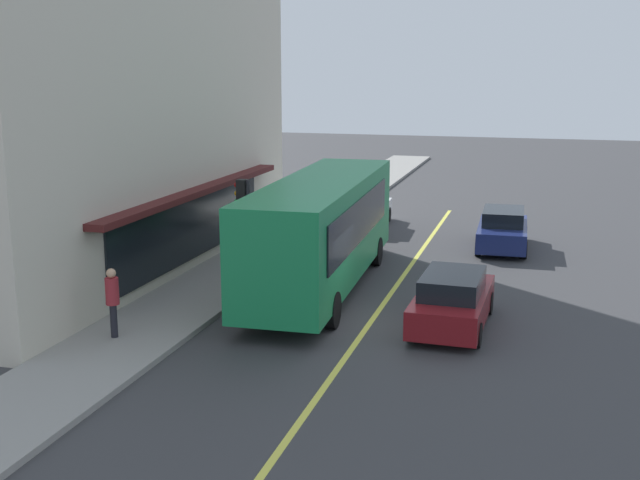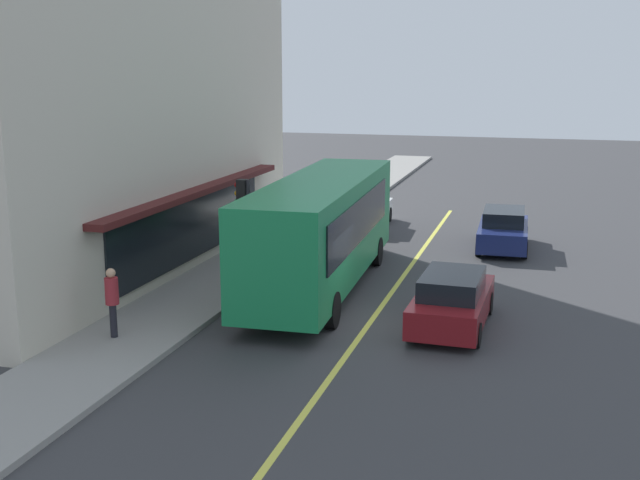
# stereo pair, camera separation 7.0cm
# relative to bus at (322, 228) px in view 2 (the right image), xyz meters

# --- Properties ---
(ground) EXTENTS (120.00, 120.00, 0.00)m
(ground) POSITION_rel_bus_xyz_m (-2.88, -2.17, -1.99)
(ground) COLOR #38383A
(sidewalk) EXTENTS (80.00, 2.85, 0.15)m
(sidewalk) POSITION_rel_bus_xyz_m (-2.88, 3.41, -1.91)
(sidewalk) COLOR gray
(sidewalk) RESTS_ON ground
(lane_centre_stripe) EXTENTS (36.00, 0.16, 0.01)m
(lane_centre_stripe) POSITION_rel_bus_xyz_m (-2.88, -2.17, -1.98)
(lane_centre_stripe) COLOR #D8D14C
(lane_centre_stripe) RESTS_ON ground
(storefront_building) EXTENTS (18.80, 12.53, 14.97)m
(storefront_building) POSITION_rel_bus_xyz_m (1.02, 10.80, 5.50)
(storefront_building) COLOR beige
(storefront_building) RESTS_ON ground
(bus) EXTENTS (11.22, 2.97, 3.50)m
(bus) POSITION_rel_bus_xyz_m (0.00, 0.00, 0.00)
(bus) COLOR #197F47
(bus) RESTS_ON ground
(traffic_light) EXTENTS (0.30, 0.52, 3.20)m
(traffic_light) POSITION_rel_bus_xyz_m (0.25, 2.70, 0.55)
(traffic_light) COLOR #2D2D33
(traffic_light) RESTS_ON sidewalk
(car_white) EXTENTS (4.39, 2.04, 1.52)m
(car_white) POSITION_rel_bus_xyz_m (10.07, 0.95, -1.24)
(car_white) COLOR white
(car_white) RESTS_ON ground
(car_navy) EXTENTS (4.35, 1.97, 1.52)m
(car_navy) POSITION_rel_bus_xyz_m (7.40, -5.10, -1.24)
(car_navy) COLOR navy
(car_navy) RESTS_ON ground
(car_maroon) EXTENTS (4.35, 1.95, 1.52)m
(car_maroon) POSITION_rel_bus_xyz_m (-2.55, -4.36, -1.24)
(car_maroon) COLOR maroon
(car_maroon) RESTS_ON ground
(pedestrian_at_corner) EXTENTS (0.34, 0.34, 1.80)m
(pedestrian_at_corner) POSITION_rel_bus_xyz_m (-6.17, 3.73, -0.75)
(pedestrian_at_corner) COLOR black
(pedestrian_at_corner) RESTS_ON sidewalk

